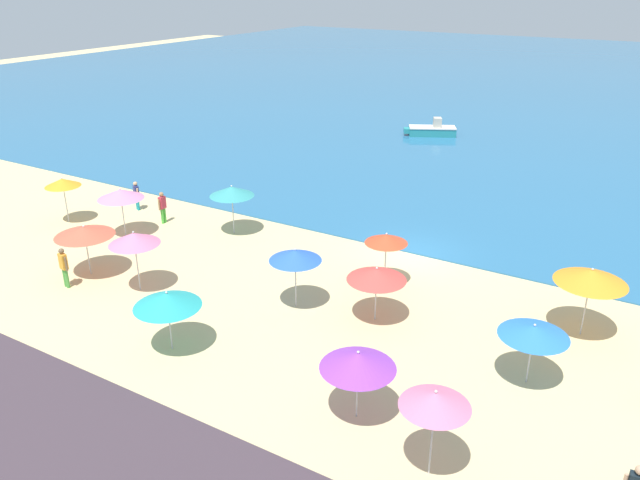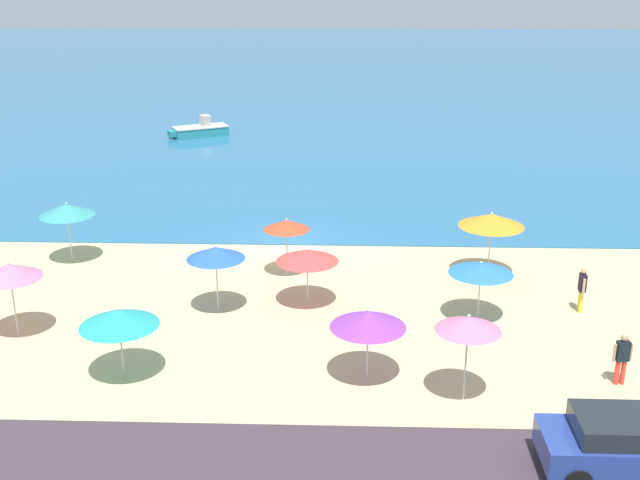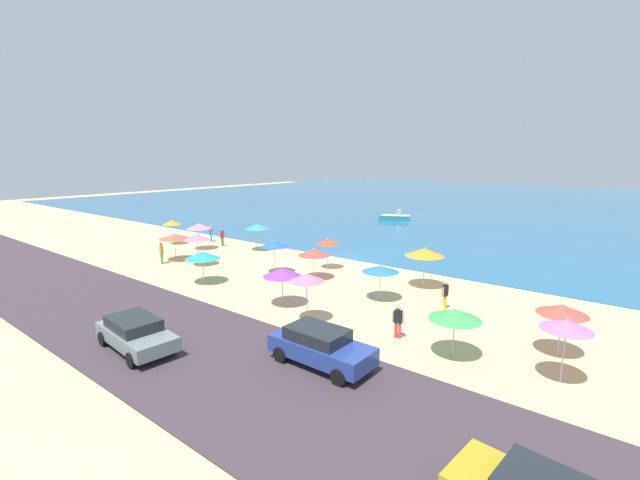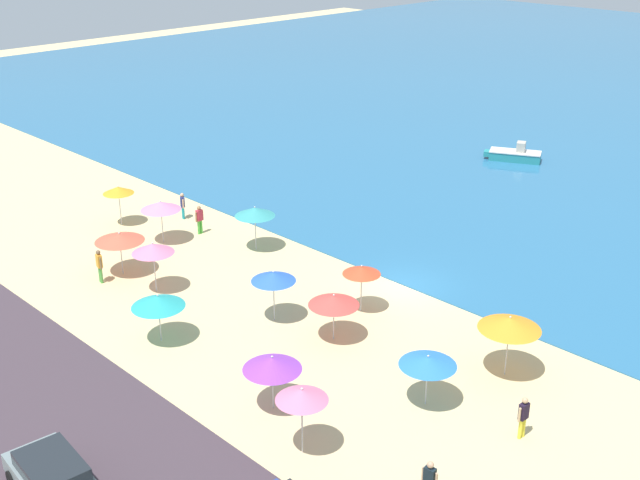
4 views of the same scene
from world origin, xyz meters
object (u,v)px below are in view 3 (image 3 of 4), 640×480
at_px(parked_car_1, 136,333).
at_px(bather_3, 445,293).
at_px(beach_umbrella_10, 172,222).
at_px(beach_umbrella_15, 455,314).
at_px(beach_umbrella_4, 563,310).
at_px(bather_4, 398,320).
at_px(bather_0, 161,252).
at_px(beach_umbrella_8, 380,269).
at_px(beach_umbrella_14, 327,242).
at_px(skiff_nearshore, 396,217).
at_px(beach_umbrella_12, 202,255).
at_px(beach_umbrella_0, 174,236).
at_px(beach_umbrella_2, 275,244).
at_px(beach_umbrella_3, 197,237).
at_px(bather_1, 222,236).
at_px(beach_umbrella_5, 425,252).
at_px(parked_car_0, 320,346).
at_px(beach_umbrella_7, 199,226).
at_px(beach_umbrella_11, 282,272).
at_px(beach_umbrella_6, 257,226).
at_px(beach_umbrella_13, 567,325).
at_px(beach_umbrella_1, 314,252).
at_px(beach_umbrella_9, 307,278).

bearing_deg(parked_car_1, bather_3, 56.99).
height_order(beach_umbrella_10, beach_umbrella_15, beach_umbrella_10).
bearing_deg(beach_umbrella_4, bather_4, -157.37).
distance_m(bather_0, bather_4, 21.30).
distance_m(beach_umbrella_8, beach_umbrella_14, 7.73).
xyz_separation_m(parked_car_1, skiff_nearshore, (-9.61, 41.24, -0.34)).
bearing_deg(beach_umbrella_12, parked_car_1, -53.11).
bearing_deg(bather_0, beach_umbrella_0, 96.39).
relative_size(beach_umbrella_2, parked_car_1, 0.55).
bearing_deg(beach_umbrella_8, beach_umbrella_3, -173.51).
distance_m(bather_1, bather_4, 24.43).
bearing_deg(beach_umbrella_14, beach_umbrella_8, -29.34).
bearing_deg(beach_umbrella_5, bather_1, 178.91).
xyz_separation_m(beach_umbrella_5, parked_car_0, (1.30, -12.40, -1.46)).
distance_m(beach_umbrella_5, bather_1, 20.52).
distance_m(beach_umbrella_7, bather_4, 24.23).
bearing_deg(beach_umbrella_11, bather_3, 33.76).
bearing_deg(parked_car_1, parked_car_0, 28.09).
xyz_separation_m(beach_umbrella_0, beach_umbrella_15, (24.15, -2.72, -0.10)).
relative_size(beach_umbrella_6, beach_umbrella_13, 0.98).
relative_size(beach_umbrella_1, beach_umbrella_8, 1.02).
xyz_separation_m(beach_umbrella_0, beach_umbrella_1, (12.18, 2.81, -0.10)).
xyz_separation_m(beach_umbrella_10, beach_umbrella_11, (20.01, -6.04, -0.21)).
bearing_deg(bather_3, parked_car_1, -123.01).
relative_size(beach_umbrella_10, bather_0, 1.39).
bearing_deg(beach_umbrella_9, beach_umbrella_10, 162.66).
distance_m(beach_umbrella_8, parked_car_0, 8.89).
relative_size(beach_umbrella_3, beach_umbrella_11, 1.14).
bearing_deg(parked_car_1, beach_umbrella_4, 36.50).
bearing_deg(beach_umbrella_13, skiff_nearshore, 126.79).
relative_size(beach_umbrella_5, parked_car_1, 0.59).
bearing_deg(bather_1, beach_umbrella_13, -15.61).
bearing_deg(beach_umbrella_10, bather_0, -39.33).
relative_size(beach_umbrella_7, beach_umbrella_9, 0.94).
bearing_deg(beach_umbrella_12, bather_3, 19.23).
bearing_deg(beach_umbrella_14, beach_umbrella_5, 0.53).
relative_size(beach_umbrella_4, parked_car_1, 0.52).
bearing_deg(beach_umbrella_13, beach_umbrella_3, 174.77).
height_order(beach_umbrella_9, beach_umbrella_12, beach_umbrella_9).
relative_size(beach_umbrella_7, beach_umbrella_8, 1.13).
height_order(beach_umbrella_14, parked_car_1, beach_umbrella_14).
bearing_deg(beach_umbrella_10, bather_4, -12.47).
height_order(beach_umbrella_10, beach_umbrella_12, beach_umbrella_10).
height_order(beach_umbrella_2, beach_umbrella_12, beach_umbrella_2).
relative_size(beach_umbrella_12, bather_4, 1.44).
distance_m(beach_umbrella_9, beach_umbrella_13, 11.35).
bearing_deg(bather_1, parked_car_1, -48.67).
relative_size(beach_umbrella_7, beach_umbrella_15, 1.13).
relative_size(bather_0, bather_4, 1.09).
height_order(beach_umbrella_10, bather_1, beach_umbrella_10).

